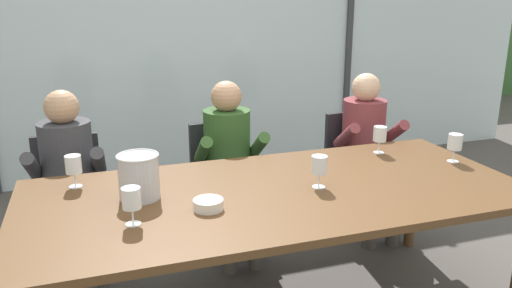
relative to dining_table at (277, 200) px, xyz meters
The scene contains 18 objects.
ground 1.22m from the dining_table, 90.00° to the left, with size 14.00×14.00×0.00m, color #4C4742.
window_glass_panel 2.61m from the dining_table, 90.00° to the left, with size 7.82×0.03×2.60m, color silver.
window_mullion_right 3.13m from the dining_table, 55.13° to the left, with size 0.06×0.06×2.60m, color #38383D.
hillside_vineyard 5.94m from the dining_table, 90.00° to the left, with size 13.82×2.40×2.02m, color #386633.
dining_table is the anchor object (origin of this frame).
chair_near_curtain 1.46m from the dining_table, 137.78° to the left, with size 0.46×0.46×0.87m.
chair_left_of_center 1.02m from the dining_table, 91.69° to the left, with size 0.48×0.48×0.87m.
chair_center 1.44m from the dining_table, 43.93° to the left, with size 0.49×0.49×0.87m.
person_charcoal_jacket 1.36m from the dining_table, 141.13° to the left, with size 0.47×0.62×1.19m.
person_olive_shirt 0.85m from the dining_table, 91.29° to the left, with size 0.47×0.62×1.19m.
person_maroon_top 1.35m from the dining_table, 39.30° to the left, with size 0.49×0.63×1.19m.
ice_bucket_primary 0.72m from the dining_table, behind, with size 0.21×0.21×0.23m.
tasting_bowl 0.43m from the dining_table, 161.90° to the right, with size 0.14×0.14×0.05m, color silver.
wine_glass_by_left_taster 1.08m from the dining_table, 159.36° to the left, with size 0.08×0.08×0.17m.
wine_glass_near_bucket 0.80m from the dining_table, 166.21° to the right, with size 0.08×0.08×0.17m.
wine_glass_center_pour 0.28m from the dining_table, ahead, with size 0.08×0.08×0.17m.
wine_glass_by_right_taster 0.95m from the dining_table, 24.62° to the left, with size 0.08×0.08×0.17m.
wine_glass_spare_empty 1.20m from the dining_table, ahead, with size 0.08×0.08×0.17m.
Camera 1 is at (-0.89, -2.30, 1.75)m, focal length 35.42 mm.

